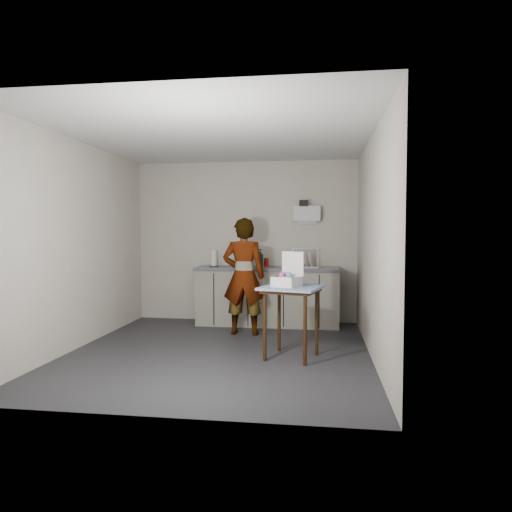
# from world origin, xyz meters

# --- Properties ---
(ground) EXTENTS (4.00, 4.00, 0.00)m
(ground) POSITION_xyz_m (0.00, 0.00, 0.00)
(ground) COLOR #2A2A2F
(ground) RESTS_ON ground
(wall_back) EXTENTS (3.60, 0.02, 2.60)m
(wall_back) POSITION_xyz_m (0.00, 1.99, 1.30)
(wall_back) COLOR beige
(wall_back) RESTS_ON ground
(wall_right) EXTENTS (0.02, 4.00, 2.60)m
(wall_right) POSITION_xyz_m (1.79, 0.00, 1.30)
(wall_right) COLOR beige
(wall_right) RESTS_ON ground
(wall_left) EXTENTS (0.02, 4.00, 2.60)m
(wall_left) POSITION_xyz_m (-1.79, 0.00, 1.30)
(wall_left) COLOR beige
(wall_left) RESTS_ON ground
(ceiling) EXTENTS (3.60, 4.00, 0.01)m
(ceiling) POSITION_xyz_m (0.00, 0.00, 2.60)
(ceiling) COLOR white
(ceiling) RESTS_ON wall_back
(kitchen_counter) EXTENTS (2.24, 0.62, 0.91)m
(kitchen_counter) POSITION_xyz_m (0.40, 1.70, 0.43)
(kitchen_counter) COLOR black
(kitchen_counter) RESTS_ON ground
(wall_shelf) EXTENTS (0.42, 0.18, 0.37)m
(wall_shelf) POSITION_xyz_m (1.00, 1.92, 1.75)
(wall_shelf) COLOR white
(wall_shelf) RESTS_ON ground
(side_table) EXTENTS (0.79, 0.79, 0.83)m
(side_table) POSITION_xyz_m (0.88, -0.16, 0.73)
(side_table) COLOR #311D0B
(side_table) RESTS_ON ground
(standing_man) EXTENTS (0.61, 0.41, 1.66)m
(standing_man) POSITION_xyz_m (0.14, 0.98, 0.83)
(standing_man) COLOR #B2A593
(standing_man) RESTS_ON ground
(soap_bottle) EXTENTS (0.15, 0.15, 0.28)m
(soap_bottle) POSITION_xyz_m (0.28, 1.67, 1.05)
(soap_bottle) COLOR black
(soap_bottle) RESTS_ON kitchen_counter
(soda_can) EXTENTS (0.07, 0.07, 0.14)m
(soda_can) POSITION_xyz_m (0.37, 1.72, 0.98)
(soda_can) COLOR red
(soda_can) RESTS_ON kitchen_counter
(dark_bottle) EXTENTS (0.06, 0.06, 0.21)m
(dark_bottle) POSITION_xyz_m (0.12, 1.75, 1.02)
(dark_bottle) COLOR black
(dark_bottle) RESTS_ON kitchen_counter
(paper_towel) EXTENTS (0.15, 0.15, 0.26)m
(paper_towel) POSITION_xyz_m (-0.46, 1.69, 1.03)
(paper_towel) COLOR black
(paper_towel) RESTS_ON kitchen_counter
(dish_rack) EXTENTS (0.42, 0.32, 0.29)m
(dish_rack) POSITION_xyz_m (0.98, 1.75, 0.98)
(dish_rack) COLOR silver
(dish_rack) RESTS_ON kitchen_counter
(bakery_box) EXTENTS (0.38, 0.38, 0.40)m
(bakery_box) POSITION_xyz_m (0.83, -0.15, 0.92)
(bakery_box) COLOR white
(bakery_box) RESTS_ON side_table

